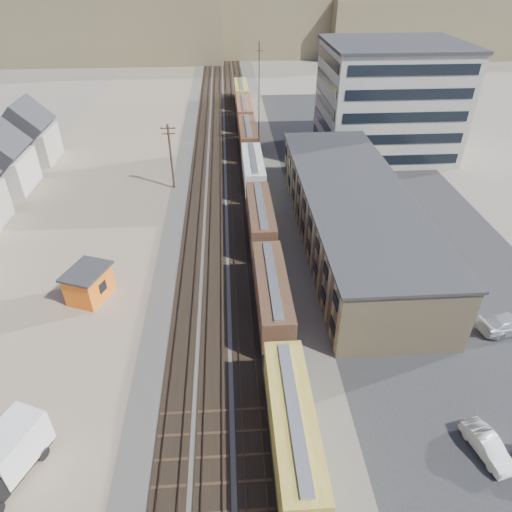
{
  "coord_description": "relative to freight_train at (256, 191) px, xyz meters",
  "views": [
    {
      "loc": [
        -0.12,
        -23.48,
        30.88
      ],
      "look_at": [
        2.64,
        17.73,
        3.0
      ],
      "focal_mm": 32.0,
      "sensor_mm": 36.0,
      "label": 1
    }
  ],
  "objects": [
    {
      "name": "maintenance_shed",
      "position": [
        -18.86,
        -18.75,
        -1.0
      ],
      "size": [
        5.17,
        5.79,
        3.5
      ],
      "color": "orange",
      "rests_on": "ground"
    },
    {
      "name": "box_truck",
      "position": [
        -19.85,
        -38.56,
        -0.91
      ],
      "size": [
        5.04,
        7.38,
        3.71
      ],
      "color": "silver",
      "rests_on": "ground"
    },
    {
      "name": "parked_car_silver",
      "position": [
        22.59,
        -26.68,
        -1.93
      ],
      "size": [
        6.29,
        3.52,
        1.72
      ],
      "primitive_type": "imported",
      "rotation": [
        0.0,
        0.0,
        1.77
      ],
      "color": "#ADAEB5",
      "rests_on": "ground"
    },
    {
      "name": "parked_car_blue",
      "position": [
        20.42,
        17.37,
        -2.03
      ],
      "size": [
        5.56,
        5.81,
        1.53
      ],
      "primitive_type": "imported",
      "rotation": [
        0.0,
        0.0,
        0.72
      ],
      "color": "navy",
      "rests_on": "ground"
    },
    {
      "name": "radio_mast",
      "position": [
        2.2,
        25.72,
        6.33
      ],
      "size": [
        1.2,
        0.16,
        18.0
      ],
      "color": "black",
      "rests_on": "ground"
    },
    {
      "name": "freight_train",
      "position": [
        0.0,
        0.0,
        0.0
      ],
      "size": [
        3.0,
        119.74,
        4.46
      ],
      "color": "black",
      "rests_on": "ground"
    },
    {
      "name": "ballast_bed",
      "position": [
        -3.8,
        15.72,
        -2.76
      ],
      "size": [
        18.0,
        200.0,
        0.06
      ],
      "primitive_type": "cube",
      "color": "#4C4742",
      "rests_on": "ground"
    },
    {
      "name": "dirt_yard",
      "position": [
        -23.8,
        5.72,
        -2.78
      ],
      "size": [
        24.0,
        180.0,
        0.03
      ],
      "primitive_type": "cube",
      "color": "#86765C",
      "rests_on": "ground"
    },
    {
      "name": "rail_tracks",
      "position": [
        -4.35,
        15.72,
        -2.68
      ],
      "size": [
        11.4,
        200.0,
        0.24
      ],
      "color": "black",
      "rests_on": "ground"
    },
    {
      "name": "warehouse",
      "position": [
        11.18,
        -9.28,
        0.86
      ],
      "size": [
        12.4,
        40.4,
        7.25
      ],
      "color": "tan",
      "rests_on": "ground"
    },
    {
      "name": "office_tower",
      "position": [
        24.15,
        20.67,
        6.47
      ],
      "size": [
        22.6,
        18.6,
        18.45
      ],
      "color": "#9E998E",
      "rests_on": "ground"
    },
    {
      "name": "ground",
      "position": [
        -3.8,
        -34.28,
        -2.79
      ],
      "size": [
        300.0,
        300.0,
        0.0
      ],
      "primitive_type": "plane",
      "color": "#6B6356",
      "rests_on": "ground"
    },
    {
      "name": "parked_car_far",
      "position": [
        23.89,
        18.69,
        -2.04
      ],
      "size": [
        2.9,
        4.76,
        1.51
      ],
      "primitive_type": "imported",
      "rotation": [
        0.0,
        0.0,
        -0.27
      ],
      "color": "silver",
      "rests_on": "ground"
    },
    {
      "name": "hills_north",
      "position": [
        -3.63,
        133.64,
        11.31
      ],
      "size": [
        265.0,
        80.0,
        32.0
      ],
      "color": "brown",
      "rests_on": "ground"
    },
    {
      "name": "asphalt_lot",
      "position": [
        18.2,
        0.72,
        -2.77
      ],
      "size": [
        26.0,
        120.0,
        0.04
      ],
      "primitive_type": "cube",
      "color": "#232326",
      "rests_on": "ground"
    },
    {
      "name": "parked_car_white",
      "position": [
        14.28,
        -39.15,
        -2.05
      ],
      "size": [
        2.53,
        4.76,
        1.49
      ],
      "primitive_type": "imported",
      "rotation": [
        0.0,
        0.0,
        0.22
      ],
      "color": "white",
      "rests_on": "ground"
    },
    {
      "name": "utility_pole_north",
      "position": [
        -12.3,
        7.72,
        2.5
      ],
      "size": [
        2.2,
        0.32,
        10.0
      ],
      "color": "#382619",
      "rests_on": "ground"
    }
  ]
}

